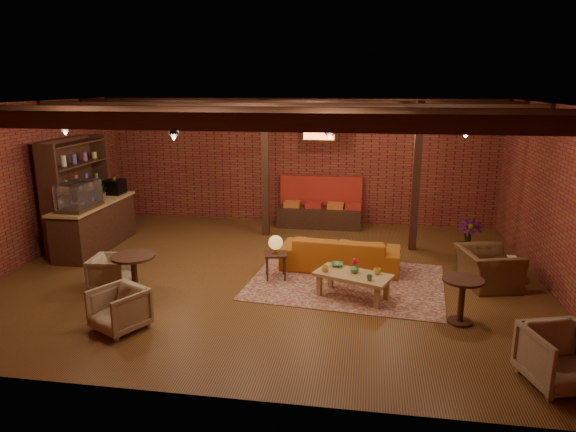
% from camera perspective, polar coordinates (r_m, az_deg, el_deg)
% --- Properties ---
extents(floor, '(10.00, 10.00, 0.00)m').
position_cam_1_polar(floor, '(9.89, -1.99, -6.50)').
color(floor, '#3A250E').
rests_on(floor, ground).
extents(ceiling, '(10.00, 8.00, 0.02)m').
position_cam_1_polar(ceiling, '(9.24, -2.17, 12.37)').
color(ceiling, black).
rests_on(ceiling, wall_back).
extents(wall_back, '(10.00, 0.02, 3.20)m').
position_cam_1_polar(wall_back, '(13.32, 1.21, 6.11)').
color(wall_back, maroon).
rests_on(wall_back, ground).
extents(wall_front, '(10.00, 0.02, 3.20)m').
position_cam_1_polar(wall_front, '(5.70, -9.77, -5.62)').
color(wall_front, maroon).
rests_on(wall_front, ground).
extents(wall_left, '(0.02, 8.00, 3.20)m').
position_cam_1_polar(wall_left, '(11.48, -27.44, 3.12)').
color(wall_left, maroon).
rests_on(wall_left, ground).
extents(wall_right, '(0.02, 8.00, 3.20)m').
position_cam_1_polar(wall_right, '(9.82, 27.94, 1.38)').
color(wall_right, maroon).
rests_on(wall_right, ground).
extents(ceiling_beams, '(9.80, 6.40, 0.22)m').
position_cam_1_polar(ceiling_beams, '(9.25, -2.16, 11.62)').
color(ceiling_beams, black).
rests_on(ceiling_beams, ceiling).
extents(ceiling_pipe, '(9.60, 0.12, 0.12)m').
position_cam_1_polar(ceiling_pipe, '(10.83, -0.50, 10.83)').
color(ceiling_pipe, black).
rests_on(ceiling_pipe, ceiling).
extents(post_left, '(0.16, 0.16, 3.20)m').
position_cam_1_polar(post_left, '(12.06, -2.53, 5.21)').
color(post_left, black).
rests_on(post_left, ground).
extents(post_right, '(0.16, 0.16, 3.20)m').
position_cam_1_polar(post_right, '(11.28, 14.07, 4.15)').
color(post_right, black).
rests_on(post_right, ground).
extents(service_counter, '(0.80, 2.50, 1.60)m').
position_cam_1_polar(service_counter, '(11.97, -20.73, 0.30)').
color(service_counter, black).
rests_on(service_counter, ground).
extents(plant_counter, '(0.35, 0.39, 0.30)m').
position_cam_1_polar(plant_counter, '(12.00, -20.03, 2.45)').
color(plant_counter, '#337F33').
rests_on(plant_counter, service_counter).
extents(shelving_hutch, '(0.52, 2.00, 2.40)m').
position_cam_1_polar(shelving_hutch, '(12.17, -22.31, 2.30)').
color(shelving_hutch, black).
rests_on(shelving_hutch, ground).
extents(banquette, '(2.10, 0.70, 1.00)m').
position_cam_1_polar(banquette, '(13.03, 3.53, 0.96)').
color(banquette, '#A7271B').
rests_on(banquette, ground).
extents(service_sign, '(0.86, 0.06, 0.30)m').
position_cam_1_polar(service_sign, '(12.28, 3.46, 8.90)').
color(service_sign, '#F25218').
rests_on(service_sign, ceiling).
extents(ceiling_spotlights, '(6.40, 4.40, 0.28)m').
position_cam_1_polar(ceiling_spotlights, '(9.26, -2.15, 10.26)').
color(ceiling_spotlights, black).
rests_on(ceiling_spotlights, ceiling).
extents(rug, '(3.71, 2.98, 0.01)m').
position_cam_1_polar(rug, '(9.58, 6.52, -7.25)').
color(rug, maroon).
rests_on(rug, floor).
extents(sofa, '(2.34, 1.05, 0.67)m').
position_cam_1_polar(sofa, '(10.10, 5.84, -4.10)').
color(sofa, '#A25516').
rests_on(sofa, floor).
extents(coffee_table, '(1.40, 1.04, 0.68)m').
position_cam_1_polar(coffee_table, '(8.81, 7.18, -6.64)').
color(coffee_table, '#A2814B').
rests_on(coffee_table, floor).
extents(side_table_lamp, '(0.48, 0.48, 0.84)m').
position_cam_1_polar(side_table_lamp, '(9.49, -1.39, -3.34)').
color(side_table_lamp, black).
rests_on(side_table_lamp, floor).
extents(round_table_left, '(0.73, 0.73, 0.76)m').
position_cam_1_polar(round_table_left, '(9.06, -16.73, -5.67)').
color(round_table_left, black).
rests_on(round_table_left, floor).
extents(armchair_a, '(0.65, 0.69, 0.66)m').
position_cam_1_polar(armchair_a, '(9.63, -19.06, -5.80)').
color(armchair_a, '#B8AE8E').
rests_on(armchair_a, floor).
extents(armchair_b, '(0.92, 0.90, 0.71)m').
position_cam_1_polar(armchair_b, '(8.05, -18.27, -9.59)').
color(armchair_b, '#B8AE8E').
rests_on(armchair_b, floor).
extents(armchair_right, '(0.90, 1.18, 0.92)m').
position_cam_1_polar(armchair_right, '(9.85, 21.35, -4.78)').
color(armchair_right, brown).
rests_on(armchair_right, floor).
extents(side_table_book, '(0.54, 0.54, 0.50)m').
position_cam_1_polar(side_table_book, '(10.18, 23.23, -4.46)').
color(side_table_book, black).
rests_on(side_table_book, floor).
extents(round_table_right, '(0.61, 0.61, 0.72)m').
position_cam_1_polar(round_table_right, '(8.23, 18.77, -8.16)').
color(round_table_right, black).
rests_on(round_table_right, floor).
extents(armchair_far, '(0.96, 0.92, 0.80)m').
position_cam_1_polar(armchair_far, '(7.13, 28.09, -13.47)').
color(armchair_far, '#B8AE8E').
rests_on(armchair_far, floor).
extents(plant_tall, '(1.50, 1.50, 2.61)m').
position_cam_1_polar(plant_tall, '(10.90, 19.75, 1.78)').
color(plant_tall, '#4C7F4C').
rests_on(plant_tall, floor).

